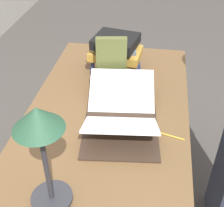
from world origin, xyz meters
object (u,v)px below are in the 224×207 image
(reading_lamp, at_px, (40,135))
(coffee_mug, at_px, (115,81))
(open_book, at_px, (121,111))
(pencil, at_px, (167,135))
(book_standing_upright, at_px, (111,62))
(book_stack_tall, at_px, (116,54))

(reading_lamp, distance_m, coffee_mug, 0.81)
(coffee_mug, bearing_deg, open_book, -165.35)
(coffee_mug, distance_m, pencil, 0.45)
(reading_lamp, distance_m, pencil, 0.65)
(book_standing_upright, distance_m, reading_lamp, 0.81)
(pencil, bearing_deg, open_book, 67.03)
(reading_lamp, height_order, pencil, reading_lamp)
(book_standing_upright, relative_size, coffee_mug, 2.57)
(open_book, xyz_separation_m, reading_lamp, (-0.50, 0.18, 0.28))
(reading_lamp, xyz_separation_m, pencil, (0.41, -0.40, -0.31))
(book_standing_upright, bearing_deg, book_stack_tall, -9.78)
(book_stack_tall, xyz_separation_m, pencil, (-0.53, -0.31, -0.10))
(book_stack_tall, height_order, coffee_mug, book_stack_tall)
(open_book, xyz_separation_m, coffee_mug, (0.25, 0.07, 0.01))
(pencil, bearing_deg, coffee_mug, 39.67)
(coffee_mug, bearing_deg, book_standing_upright, 38.31)
(book_standing_upright, relative_size, pencil, 1.76)
(open_book, height_order, pencil, open_book)
(open_book, relative_size, book_standing_upright, 2.21)
(open_book, bearing_deg, book_standing_upright, 11.52)
(open_book, height_order, reading_lamp, reading_lamp)
(book_stack_tall, xyz_separation_m, coffee_mug, (-0.19, -0.03, -0.06))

